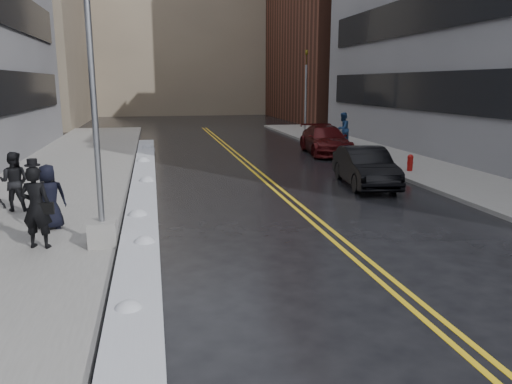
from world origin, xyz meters
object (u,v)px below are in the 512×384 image
traffic_signal (306,91)px  car_black (365,167)px  lamppost (97,146)px  pedestrian_east (343,129)px  pedestrian_fedora (36,207)px  pedestrian_c (49,197)px  car_maroon (325,140)px  pedestrian_b (14,181)px  fire_hydrant (410,162)px

traffic_signal → car_black: bearing=-98.9°
lamppost → pedestrian_east: 21.71m
traffic_signal → pedestrian_fedora: bearing=-121.2°
pedestrian_fedora → pedestrian_east: pedestrian_east is taller
traffic_signal → pedestrian_east: traffic_signal is taller
pedestrian_fedora → pedestrian_c: (-0.02, 1.57, -0.11)m
car_black → car_maroon: car_maroon is taller
car_black → traffic_signal: bearing=88.3°
pedestrian_east → car_black: 11.96m
pedestrian_b → car_maroon: (13.67, 10.86, -0.27)m
car_black → pedestrian_east: bearing=80.0°
pedestrian_c → car_maroon: size_ratio=0.32×
fire_hydrant → car_maroon: size_ratio=0.14×
pedestrian_b → pedestrian_c: pedestrian_b is taller
pedestrian_fedora → pedestrian_c: pedestrian_fedora is taller
fire_hydrant → pedestrian_fedora: 15.84m
car_maroon → pedestrian_fedora: bearing=-124.1°
pedestrian_fedora → car_maroon: 19.16m
lamppost → fire_hydrant: size_ratio=10.45×
fire_hydrant → pedestrian_c: 15.14m
car_black → pedestrian_fedora: bearing=-144.2°
lamppost → car_maroon: (10.80, 14.88, -1.75)m
lamppost → car_maroon: 18.47m
pedestrian_c → pedestrian_east: bearing=-145.7°
pedestrian_east → car_black: size_ratio=0.44×
traffic_signal → pedestrian_c: bearing=-123.2°
pedestrian_c → pedestrian_east: size_ratio=0.86×
car_black → car_maroon: size_ratio=0.84×
traffic_signal → pedestrian_c: traffic_signal is taller
lamppost → pedestrian_c: lamppost is taller
fire_hydrant → pedestrian_fedora: bearing=-150.3°
lamppost → pedestrian_fedora: (-1.45, 0.15, -1.41)m
pedestrian_fedora → lamppost: bearing=-170.7°
traffic_signal → car_maroon: (-1.00, -7.12, -2.62)m
traffic_signal → pedestrian_b: bearing=-129.2°
pedestrian_fedora → pedestrian_east: size_ratio=0.97×
car_maroon → lamppost: bearing=-120.3°
pedestrian_b → traffic_signal: bearing=-119.9°
fire_hydrant → car_black: bearing=-146.6°
traffic_signal → car_black: traffic_signal is taller
pedestrian_b → car_black: size_ratio=0.40×
fire_hydrant → pedestrian_b: 15.69m
lamppost → pedestrian_c: bearing=130.6°
traffic_signal → pedestrian_b: size_ratio=3.35×
pedestrian_c → fire_hydrant: bearing=-168.9°
fire_hydrant → car_maroon: bearing=102.3°
pedestrian_b → pedestrian_c: bearing=130.6°
lamppost → fire_hydrant: lamppost is taller
lamppost → pedestrian_fedora: lamppost is taller
pedestrian_c → car_black: (10.78, 4.31, -0.27)m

